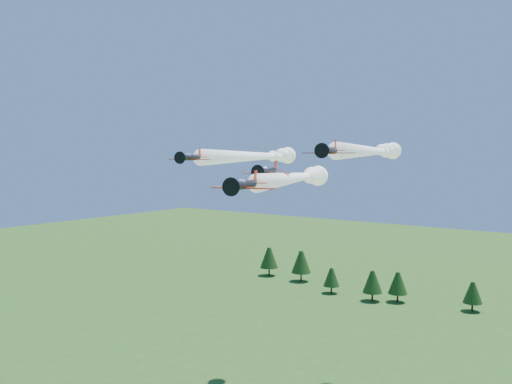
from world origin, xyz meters
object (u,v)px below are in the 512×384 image
Objects in this scene: plane_lead at (298,177)px; plane_slot at (267,171)px; plane_left at (260,156)px; plane_right at (374,151)px.

plane_slot is at bearing -110.52° from plane_lead.
plane_right is (19.77, 9.24, 0.98)m from plane_left.
plane_right reaches higher than plane_lead.
plane_lead is 21.31m from plane_right.
plane_lead is 0.71× the size of plane_right.
plane_slot is (15.23, -19.06, -2.10)m from plane_left.
plane_lead is at bearing -51.45° from plane_left.
plane_lead is at bearing 71.28° from plane_slot.
plane_right is at bearing 66.97° from plane_slot.
plane_lead is 5.00× the size of plane_slot.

